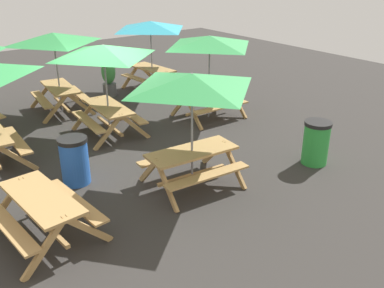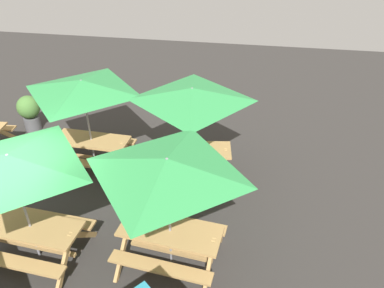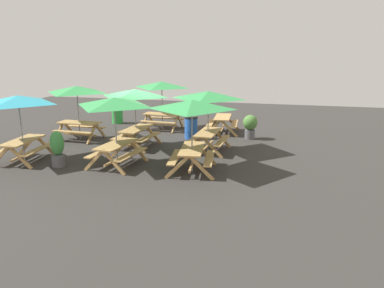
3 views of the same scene
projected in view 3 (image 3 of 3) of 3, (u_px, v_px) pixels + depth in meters
ground_plane at (140, 145)px, 15.31m from camera, size 25.97×25.97×0.00m
picnic_table_0 at (208, 99)px, 13.85m from camera, size 2.09×2.09×2.34m
picnic_table_1 at (192, 110)px, 11.53m from camera, size 2.25×2.25×2.34m
picnic_table_2 at (162, 88)px, 17.73m from camera, size 2.15×2.15×2.34m
picnic_table_3 at (77, 93)px, 15.68m from camera, size 2.06×2.06×2.34m
picnic_table_4 at (223, 121)px, 17.33m from camera, size 1.91×1.67×0.81m
picnic_table_5 at (115, 107)px, 12.10m from camera, size 2.21×2.21×2.34m
picnic_table_6 at (19, 105)px, 12.61m from camera, size 2.16×2.16×2.34m
picnic_table_7 at (135, 97)px, 14.48m from camera, size 2.14×2.14×2.34m
trash_bin_green at (117, 114)px, 19.55m from camera, size 0.59×0.59×0.98m
trash_bin_blue at (191, 127)px, 16.26m from camera, size 0.59×0.59×0.98m
potted_plant_0 at (58, 149)px, 12.36m from camera, size 0.45×0.45×1.21m
potted_plant_1 at (250, 125)px, 16.15m from camera, size 0.62×0.62×1.05m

